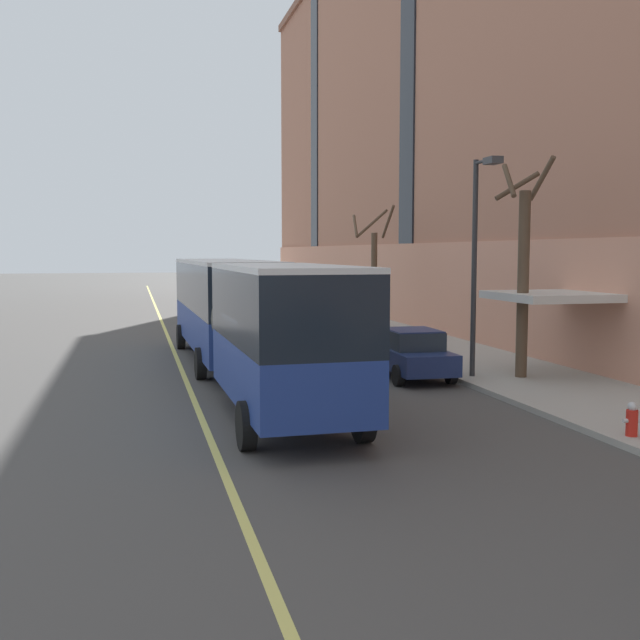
{
  "coord_description": "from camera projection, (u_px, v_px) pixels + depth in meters",
  "views": [
    {
      "loc": [
        -3.19,
        -16.87,
        3.96
      ],
      "look_at": [
        2.54,
        6.12,
        1.8
      ],
      "focal_mm": 42.0,
      "sensor_mm": 36.0,
      "label": 1
    }
  ],
  "objects": [
    {
      "name": "city_bus",
      "position": [
        241.0,
        311.0,
        23.12
      ],
      "size": [
        3.07,
        19.76,
        3.67
      ],
      "color": "navy",
      "rests_on": "ground"
    },
    {
      "name": "street_tree_mid_block",
      "position": [
        523.0,
        270.0,
        22.63
      ],
      "size": [
        1.47,
        1.42,
        6.65
      ],
      "color": "brown",
      "rests_on": "sidewalk"
    },
    {
      "name": "street_lamp",
      "position": [
        478.0,
        244.0,
        22.44
      ],
      "size": [
        0.36,
        1.48,
        6.57
      ],
      "color": "#2D2D30",
      "rests_on": "sidewalk"
    },
    {
      "name": "sidewalk",
      "position": [
        541.0,
        382.0,
        22.39
      ],
      "size": [
        4.62,
        160.0,
        0.15
      ],
      "primitive_type": "cube",
      "color": "#ADA89E",
      "rests_on": "ground"
    },
    {
      "name": "parked_car_silver_1",
      "position": [
        322.0,
        323.0,
        33.55
      ],
      "size": [
        2.01,
        4.57,
        1.56
      ],
      "color": "#B7B7BC",
      "rests_on": "ground"
    },
    {
      "name": "parked_car_green_4",
      "position": [
        293.0,
        311.0,
        40.0
      ],
      "size": [
        2.04,
        4.79,
        1.56
      ],
      "color": "#23603D",
      "rests_on": "ground"
    },
    {
      "name": "parked_car_navy_5",
      "position": [
        411.0,
        353.0,
        23.49
      ],
      "size": [
        1.97,
        4.3,
        1.56
      ],
      "color": "navy",
      "rests_on": "ground"
    },
    {
      "name": "lane_centerline",
      "position": [
        194.0,
        401.0,
        19.92
      ],
      "size": [
        0.16,
        140.0,
        0.01
      ],
      "primitive_type": "cube",
      "color": "#E0D66B",
      "rests_on": "ground"
    },
    {
      "name": "street_tree_far_uptown",
      "position": [
        374.0,
        269.0,
        36.66
      ],
      "size": [
        2.1,
        1.91,
        6.06
      ],
      "color": "brown",
      "rests_on": "sidewalk"
    },
    {
      "name": "parked_car_green_3",
      "position": [
        257.0,
        299.0,
        51.12
      ],
      "size": [
        2.03,
        4.51,
        1.56
      ],
      "color": "#23603D",
      "rests_on": "ground"
    },
    {
      "name": "fire_hydrant",
      "position": [
        632.0,
        420.0,
        15.49
      ],
      "size": [
        0.42,
        0.24,
        0.72
      ],
      "color": "red",
      "rests_on": "sidewalk"
    },
    {
      "name": "ground_plane",
      "position": [
        278.0,
        422.0,
        17.43
      ],
      "size": [
        260.0,
        260.0,
        0.0
      ],
      "primitive_type": "plane",
      "color": "#4C4947"
    }
  ]
}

